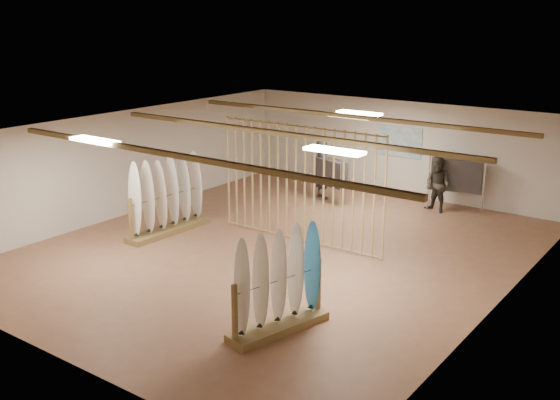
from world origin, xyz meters
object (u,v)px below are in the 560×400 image
Objects in this scene: clothing_rack_a at (330,172)px; rack_left at (167,208)px; clothing_rack_b at (457,175)px; shopper_a at (323,164)px; shopper_b at (438,181)px; rack_right at (279,297)px.

rack_left is at bearing -93.76° from clothing_rack_a.
shopper_a is at bearing -179.00° from clothing_rack_b.
clothing_rack_a is 0.77× the size of shopper_b.
clothing_rack_b is at bearing 65.36° from shopper_b.
clothing_rack_b is at bearing 52.34° from rack_left.
clothing_rack_a is 0.86× the size of clothing_rack_b.
shopper_b is at bearing -146.05° from clothing_rack_b.
clothing_rack_b is (5.00, 6.03, 0.35)m from rack_left.
clothing_rack_a is 0.48m from shopper_a.
rack_right reaches higher than clothing_rack_a.
clothing_rack_b is 3.80m from shopper_a.
rack_left is 7.27m from shopper_b.
shopper_b is (3.27, 0.67, -0.16)m from shopper_a.
rack_left is at bearing -113.93° from shopper_b.
shopper_b reaches higher than clothing_rack_b.
rack_right is 8.61m from clothing_rack_b.
shopper_a is 1.18× the size of shopper_b.
shopper_b is at bearing -142.19° from shopper_a.
clothing_rack_a is at bearing 129.75° from rack_right.
rack_left is at bearing 100.87° from shopper_a.
shopper_a is (1.36, 4.94, 0.37)m from rack_left.
shopper_a is at bearing 76.54° from rack_left.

